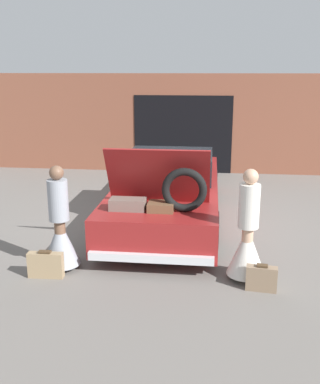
{
  "coord_description": "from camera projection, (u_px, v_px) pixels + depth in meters",
  "views": [
    {
      "loc": [
        0.82,
        -8.53,
        2.91
      ],
      "look_at": [
        0.0,
        -1.41,
        0.94
      ],
      "focal_mm": 42.0,
      "sensor_mm": 36.0,
      "label": 1
    }
  ],
  "objects": [
    {
      "name": "ground_plane",
      "position": [
        168.0,
        219.0,
        9.04
      ],
      "size": [
        40.0,
        40.0,
        0.0
      ],
      "primitive_type": "plane",
      "color": "slate"
    },
    {
      "name": "garage_wall_back",
      "position": [
        183.0,
        124.0,
        12.84
      ],
      "size": [
        12.0,
        0.14,
        2.8
      ],
      "color": "brown",
      "rests_on": "ground_plane"
    },
    {
      "name": "car",
      "position": [
        168.0,
        190.0,
        8.89
      ],
      "size": [
        1.96,
        5.23,
        1.75
      ],
      "color": "maroon",
      "rests_on": "ground_plane"
    },
    {
      "name": "person_left",
      "position": [
        60.0,
        233.0,
        6.64
      ],
      "size": [
        0.56,
        0.56,
        1.59
      ],
      "rotation": [
        0.0,
        0.0,
        -1.31
      ],
      "color": "brown",
      "rests_on": "ground_plane"
    },
    {
      "name": "person_right",
      "position": [
        247.0,
        241.0,
        6.3
      ],
      "size": [
        0.55,
        0.55,
        1.61
      ],
      "rotation": [
        0.0,
        0.0,
        1.53
      ],
      "color": "tan",
      "rests_on": "ground_plane"
    },
    {
      "name": "suitcase_beside_left_person",
      "position": [
        46.0,
        265.0,
        6.45
      ],
      "size": [
        0.51,
        0.15,
        0.41
      ],
      "color": "#9E8460",
      "rests_on": "ground_plane"
    },
    {
      "name": "suitcase_beside_right_person",
      "position": [
        261.0,
        278.0,
        6.07
      ],
      "size": [
        0.43,
        0.19,
        0.38
      ],
      "color": "#8C7259",
      "rests_on": "ground_plane"
    }
  ]
}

